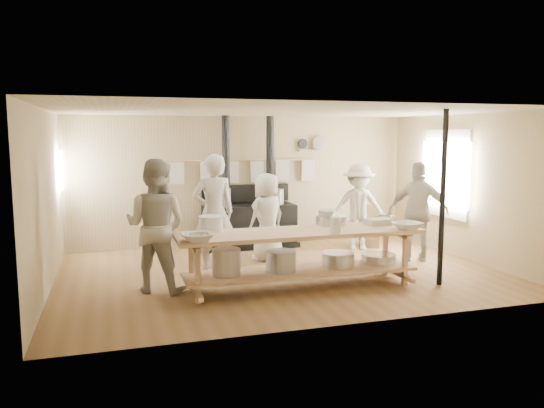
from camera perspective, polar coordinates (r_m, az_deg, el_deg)
name	(u,v)px	position (r m, az deg, el deg)	size (l,w,h in m)	color
ground	(281,272)	(8.70, 1.02, -7.38)	(7.00, 7.00, 0.00)	brown
room_shell	(282,173)	(8.44, 1.04, 3.34)	(7.00, 7.00, 7.00)	tan
window_right	(447,174)	(10.55, 18.26, 3.12)	(0.09, 1.50, 1.65)	beige
left_opening	(61,171)	(10.07, -21.78, 3.34)	(0.00, 0.90, 0.90)	white
stove	(249,221)	(10.59, -2.52, -1.84)	(1.90, 0.75, 2.60)	black
towel_rail	(245,168)	(10.74, -2.90, 3.90)	(3.00, 0.04, 0.47)	tan
back_wall_shelf	(313,146)	(11.20, 4.38, 6.28)	(0.63, 0.14, 0.32)	tan
prep_table	(300,253)	(7.75, 3.01, -5.28)	(3.60, 0.90, 0.85)	tan
support_post	(443,198)	(8.16, 17.88, 0.57)	(0.08, 0.08, 2.60)	black
cook_far_left	(214,213)	(8.73, -6.31, -0.94)	(0.70, 0.46, 1.92)	#BAB3A4
cook_left	(156,226)	(7.69, -12.39, -2.29)	(0.92, 0.72, 1.90)	#BAB3A4
cook_center	(267,217)	(9.41, -0.55, -1.40)	(0.76, 0.50, 1.56)	#BAB3A4
cook_right	(418,212)	(9.72, 15.47, -0.79)	(1.03, 0.43, 1.76)	#BAB3A4
cook_by_window	(359,207)	(10.43, 9.30, -0.32)	(1.08, 0.62, 1.67)	#BAB3A4
chair	(369,234)	(10.83, 10.39, -3.23)	(0.51, 0.51, 0.83)	brown
bowl_white_a	(197,237)	(6.98, -8.03, -3.56)	(0.42, 0.42, 0.10)	white
bowl_steel_a	(197,237)	(6.98, -8.03, -3.59)	(0.31, 0.31, 0.10)	silver
bowl_white_b	(407,226)	(8.05, 14.35, -2.27)	(0.41, 0.41, 0.10)	white
bowl_steel_b	(385,219)	(8.61, 12.08, -1.59)	(0.31, 0.31, 0.10)	silver
roasting_pan	(379,222)	(8.35, 11.48, -1.87)	(0.42, 0.28, 0.09)	#B2B2B7
mixing_bowl_large	(331,220)	(8.20, 6.38, -1.74)	(0.47, 0.47, 0.15)	silver
bucket_galv	(327,218)	(8.17, 5.88, -1.47)	(0.25, 0.25, 0.23)	gray
deep_bowl_enamel	(211,224)	(7.66, -6.58, -2.12)	(0.35, 0.35, 0.22)	white
pitcher	(336,225)	(7.51, 6.87, -2.25)	(0.15, 0.15, 0.24)	white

